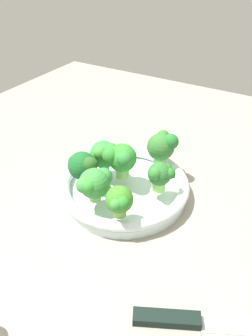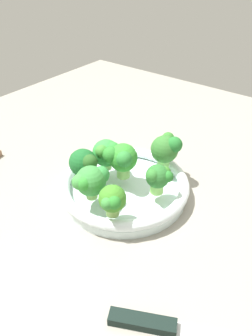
# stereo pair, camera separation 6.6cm
# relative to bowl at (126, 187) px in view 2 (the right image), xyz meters

# --- Properties ---
(ground_plane) EXTENTS (1.30, 1.30, 0.03)m
(ground_plane) POSITION_rel_bowl_xyz_m (0.02, 0.00, -0.03)
(ground_plane) COLOR gray
(bowl) EXTENTS (0.27, 0.27, 0.04)m
(bowl) POSITION_rel_bowl_xyz_m (0.00, 0.00, 0.00)
(bowl) COLOR white
(bowl) RESTS_ON ground_plane
(broccoli_floret_0) EXTENTS (0.06, 0.07, 0.06)m
(broccoli_floret_0) POSITION_rel_bowl_xyz_m (-0.04, 0.07, 0.06)
(broccoli_floret_0) COLOR #9DCE6A
(broccoli_floret_0) RESTS_ON bowl
(broccoli_floret_1) EXTENTS (0.06, 0.06, 0.07)m
(broccoli_floret_1) POSITION_rel_bowl_xyz_m (0.01, 0.06, 0.06)
(broccoli_floret_1) COLOR #93C46A
(broccoli_floret_1) RESTS_ON bowl
(broccoli_floret_2) EXTENTS (0.06, 0.05, 0.06)m
(broccoli_floret_2) POSITION_rel_bowl_xyz_m (-0.10, -0.04, 0.05)
(broccoli_floret_2) COLOR #89B759
(broccoli_floret_2) RESTS_ON bowl
(broccoli_floret_3) EXTENTS (0.06, 0.06, 0.08)m
(broccoli_floret_3) POSITION_rel_bowl_xyz_m (0.00, 0.01, 0.07)
(broccoli_floret_3) COLOR #7EB458
(broccoli_floret_3) RESTS_ON bowl
(broccoli_floret_4) EXTENTS (0.05, 0.05, 0.06)m
(broccoli_floret_4) POSITION_rel_bowl_xyz_m (0.01, -0.07, 0.06)
(broccoli_floret_4) COLOR #8BCE5F
(broccoli_floret_4) RESTS_ON bowl
(broccoli_floret_5) EXTENTS (0.06, 0.07, 0.07)m
(broccoli_floret_5) POSITION_rel_bowl_xyz_m (0.10, -0.03, 0.06)
(broccoli_floret_5) COLOR #82D066
(broccoli_floret_5) RESTS_ON bowl
(broccoli_floret_6) EXTENTS (0.07, 0.06, 0.07)m
(broccoli_floret_6) POSITION_rel_bowl_xyz_m (-0.08, 0.02, 0.06)
(broccoli_floret_6) COLOR #96CD6A
(broccoli_floret_6) RESTS_ON bowl
(knife) EXTENTS (0.14, 0.25, 0.01)m
(knife) POSITION_rel_bowl_xyz_m (-0.19, -0.24, -0.01)
(knife) COLOR silver
(knife) RESTS_ON ground_plane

